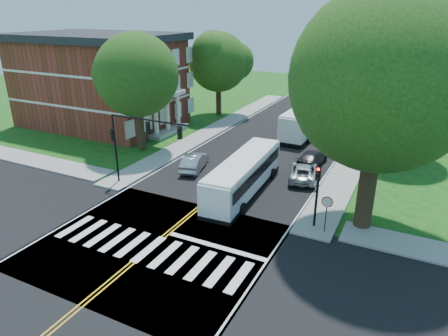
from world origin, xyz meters
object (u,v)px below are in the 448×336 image
Objects in this scene: dark_sedan at (312,158)px; bus_lead at (244,175)px; hatchback at (194,162)px; suv at (303,171)px; bus_follow at (307,119)px; signal_ne at (317,187)px; signal_nw at (137,136)px.

bus_lead is at bearing 71.09° from dark_sedan.
hatchback reaches higher than suv.
bus_follow is at bearing -124.47° from hatchback.
bus_lead is 2.32× the size of suv.
signal_ne is 0.91× the size of suv.
signal_nw reaches higher than suv.
hatchback is at bearing 71.20° from signal_nw.
bus_lead is at bearing 155.72° from signal_ne.
dark_sedan is (-0.20, 3.45, 0.02)m from suv.
signal_nw reaches higher than signal_ne.
signal_nw is 8.73m from bus_lead.
bus_follow is at bearing 69.82° from signal_nw.
signal_ne is 21.85m from bus_follow.
bus_lead is at bearing 40.81° from suv.
hatchback is at bearing 70.79° from bus_follow.
dark_sedan is (3.26, -9.82, -0.99)m from bus_follow.
hatchback is (-5.92, 2.49, -0.79)m from bus_lead.
signal_nw reaches higher than hatchback.
bus_lead is 18.01m from bus_follow.
suv is at bearing 95.79° from dark_sedan.
signal_nw is 22.40m from bus_follow.
bus_follow is (7.67, 20.87, -2.69)m from signal_nw.
bus_lead is (-6.32, 2.85, -1.43)m from signal_ne.
bus_lead is 2.52× the size of hatchback.
hatchback is (-5.85, -15.52, -0.95)m from bus_follow.
signal_ne reaches higher than bus_follow.
signal_ne is at bearing 97.49° from suv.
bus_follow reaches higher than bus_lead.
signal_nw is 1.62× the size of signal_ne.
signal_ne is 0.99× the size of hatchback.
signal_ne is at bearing 108.21° from dark_sedan.
signal_nw is 13.98m from suv.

